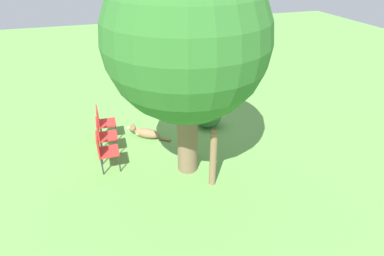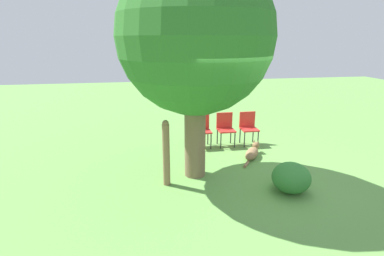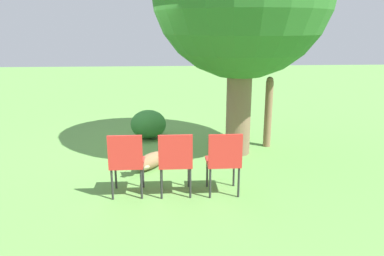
{
  "view_description": "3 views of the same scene",
  "coord_description": "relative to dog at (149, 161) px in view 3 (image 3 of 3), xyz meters",
  "views": [
    {
      "loc": [
        1.72,
        6.07,
        4.19
      ],
      "look_at": [
        0.23,
        1.13,
        1.1
      ],
      "focal_mm": 28.0,
      "sensor_mm": 36.0,
      "label": 1
    },
    {
      "loc": [
        -5.44,
        2.09,
        2.78
      ],
      "look_at": [
        0.28,
        1.07,
        1.04
      ],
      "focal_mm": 28.0,
      "sensor_mm": 36.0,
      "label": 2
    },
    {
      "loc": [
        6.63,
        -0.22,
        2.21
      ],
      "look_at": [
        1.0,
        0.14,
        0.67
      ],
      "focal_mm": 35.0,
      "sensor_mm": 36.0,
      "label": 3
    }
  ],
  "objects": [
    {
      "name": "ground_plane",
      "position": [
        -0.99,
        0.55,
        -0.13
      ],
      "size": [
        30.0,
        30.0,
        0.0
      ],
      "primitive_type": "plane",
      "color": "#609947"
    },
    {
      "name": "dog",
      "position": [
        0.0,
        0.0,
        0.0
      ],
      "size": [
        1.02,
        0.75,
        0.34
      ],
      "rotation": [
        0.0,
        0.0,
        5.68
      ],
      "color": "olive",
      "rests_on": "ground_plane"
    },
    {
      "name": "fence_post",
      "position": [
        -1.04,
        2.18,
        0.54
      ],
      "size": [
        0.14,
        0.14,
        1.32
      ],
      "color": "#846647",
      "rests_on": "ground_plane"
    },
    {
      "name": "red_chair_0",
      "position": [
        0.97,
        -0.24,
        0.38
      ],
      "size": [
        0.42,
        0.44,
        0.88
      ],
      "rotation": [
        0.0,
        0.0,
        3.15
      ],
      "color": "red",
      "rests_on": "ground_plane"
    },
    {
      "name": "red_chair_1",
      "position": [
        0.99,
        0.41,
        0.38
      ],
      "size": [
        0.42,
        0.44,
        0.88
      ],
      "rotation": [
        0.0,
        0.0,
        3.15
      ],
      "color": "red",
      "rests_on": "ground_plane"
    },
    {
      "name": "red_chair_2",
      "position": [
        1.01,
        1.05,
        0.38
      ],
      "size": [
        0.42,
        0.44,
        0.88
      ],
      "rotation": [
        0.0,
        0.0,
        3.15
      ],
      "color": "red",
      "rests_on": "ground_plane"
    },
    {
      "name": "low_shrub",
      "position": [
        -1.74,
        -0.08,
        0.16
      ],
      "size": [
        0.72,
        0.72,
        0.57
      ],
      "color": "#337533",
      "rests_on": "ground_plane"
    }
  ]
}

